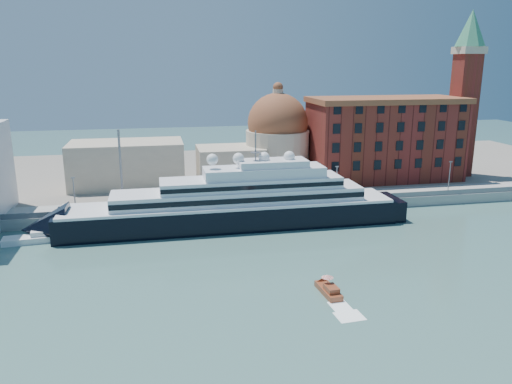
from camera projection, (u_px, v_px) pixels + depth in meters
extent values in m
plane|color=#3C6863|center=(234.00, 269.00, 86.23)|extent=(400.00, 400.00, 0.00)
cube|color=gray|center=(211.00, 208.00, 118.17)|extent=(180.00, 10.00, 2.50)
cube|color=slate|center=(196.00, 173.00, 157.13)|extent=(260.00, 72.00, 2.00)
cube|color=slate|center=(213.00, 205.00, 113.44)|extent=(180.00, 0.10, 1.20)
cube|color=black|center=(231.00, 217.00, 108.11)|extent=(72.12, 11.09, 6.01)
cone|color=black|center=(45.00, 229.00, 100.80)|extent=(9.25, 11.09, 11.09)
cube|color=black|center=(385.00, 209.00, 115.11)|extent=(5.55, 10.17, 5.55)
cube|color=white|center=(230.00, 203.00, 107.30)|extent=(70.27, 11.28, 0.55)
cube|color=white|center=(239.00, 195.00, 107.24)|extent=(53.62, 9.25, 2.77)
cube|color=black|center=(243.00, 201.00, 102.86)|extent=(53.62, 0.15, 1.11)
cube|color=white|center=(251.00, 183.00, 107.13)|extent=(38.83, 8.32, 2.40)
cube|color=white|center=(264.00, 172.00, 107.08)|extent=(25.89, 7.40, 2.22)
cube|color=white|center=(272.00, 163.00, 106.98)|extent=(14.79, 6.47, 1.48)
cylinder|color=slate|center=(256.00, 146.00, 105.29)|extent=(0.28, 0.28, 6.47)
sphere|color=white|center=(212.00, 159.00, 104.16)|extent=(2.40, 2.40, 2.40)
sphere|color=white|center=(238.00, 158.00, 105.23)|extent=(2.40, 2.40, 2.40)
sphere|color=white|center=(264.00, 158.00, 106.30)|extent=(2.40, 2.40, 2.40)
sphere|color=white|center=(289.00, 157.00, 107.37)|extent=(2.40, 2.40, 2.40)
cube|color=white|center=(32.00, 240.00, 98.91)|extent=(10.95, 4.55, 1.42)
cube|color=white|center=(41.00, 233.00, 99.13)|extent=(3.75, 2.55, 1.07)
cube|color=brown|center=(328.00, 291.00, 76.89)|extent=(2.56, 6.51, 1.06)
cube|color=brown|center=(331.00, 289.00, 75.67)|extent=(1.88, 2.77, 0.85)
cylinder|color=slate|center=(327.00, 282.00, 77.05)|extent=(0.06, 0.06, 1.70)
cone|color=red|center=(328.00, 276.00, 76.81)|extent=(1.92, 1.92, 0.43)
cube|color=maroon|center=(384.00, 141.00, 142.33)|extent=(42.00, 18.00, 22.00)
cube|color=brown|center=(387.00, 100.00, 139.45)|extent=(43.00, 19.00, 1.50)
cube|color=maroon|center=(462.00, 116.00, 145.33)|extent=(6.00, 6.00, 35.00)
cube|color=beige|center=(469.00, 50.00, 140.69)|extent=(7.00, 7.00, 2.00)
cone|color=#3F8B65|center=(471.00, 28.00, 139.19)|extent=(8.40, 8.40, 10.00)
cylinder|color=beige|center=(277.00, 155.00, 143.24)|extent=(18.00, 18.00, 14.00)
sphere|color=brown|center=(278.00, 123.00, 140.98)|extent=(17.00, 17.00, 17.00)
cylinder|color=beige|center=(278.00, 95.00, 138.98)|extent=(3.00, 3.00, 3.00)
cube|color=beige|center=(230.00, 165.00, 139.14)|extent=(18.00, 14.00, 10.00)
cube|color=beige|center=(127.00, 164.00, 135.39)|extent=(30.00, 16.00, 12.00)
cylinder|color=slate|center=(75.00, 196.00, 108.22)|extent=(0.24, 0.24, 8.00)
cube|color=slate|center=(73.00, 178.00, 107.19)|extent=(0.80, 0.30, 0.25)
cylinder|color=slate|center=(212.00, 189.00, 114.01)|extent=(0.24, 0.24, 8.00)
cube|color=slate|center=(212.00, 172.00, 112.98)|extent=(0.80, 0.30, 0.25)
cylinder|color=slate|center=(336.00, 183.00, 119.79)|extent=(0.24, 0.24, 8.00)
cube|color=slate|center=(337.00, 167.00, 118.76)|extent=(0.80, 0.30, 0.25)
cylinder|color=slate|center=(449.00, 178.00, 125.58)|extent=(0.24, 0.24, 8.00)
cube|color=slate|center=(451.00, 162.00, 124.55)|extent=(0.80, 0.30, 0.25)
cylinder|color=slate|center=(121.00, 170.00, 110.79)|extent=(0.50, 0.50, 18.00)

